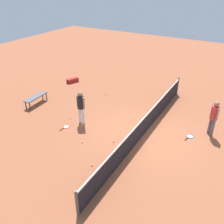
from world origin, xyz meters
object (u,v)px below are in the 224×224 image
object	(u,v)px
tennis_ball_baseline	(114,141)
tennis_racket_far_player	(190,137)
player_far_side	(214,116)
courtside_bench	(36,97)
tennis_ball_near_player	(82,142)
tennis_ball_stray_left	(106,95)
equipment_bag	(72,80)
tennis_ball_by_net	(71,118)
player_near_side	(81,105)
tennis_ball_midcourt	(92,165)
tennis_racket_near_player	(66,127)

from	to	relation	value
tennis_ball_baseline	tennis_racket_far_player	bearing A→B (deg)	126.53
player_far_side	courtside_bench	distance (m)	9.30
tennis_ball_near_player	courtside_bench	xyz separation A→B (m)	(-1.63, -4.40, 0.38)
tennis_ball_stray_left	courtside_bench	bearing A→B (deg)	-43.40
tennis_ball_baseline	equipment_bag	xyz separation A→B (m)	(-4.40, -5.81, 0.11)
tennis_ball_by_net	courtside_bench	bearing A→B (deg)	-96.56
tennis_ball_near_player	tennis_ball_baseline	distance (m)	1.39
player_near_side	tennis_ball_near_player	bearing A→B (deg)	36.60
tennis_ball_midcourt	tennis_ball_stray_left	xyz separation A→B (m)	(-5.61, -2.78, 0.00)
tennis_ball_near_player	tennis_ball_by_net	distance (m)	2.15
tennis_racket_near_player	tennis_racket_far_player	xyz separation A→B (m)	(-2.22, 5.38, 0.00)
player_far_side	equipment_bag	bearing A→B (deg)	-100.19
player_far_side	tennis_ball_midcourt	xyz separation A→B (m)	(4.46, -3.51, -0.98)
tennis_racket_near_player	tennis_ball_baseline	world-z (taller)	tennis_ball_baseline
tennis_racket_far_player	tennis_ball_stray_left	bearing A→B (deg)	-107.99
player_near_side	tennis_ball_baseline	distance (m)	2.41
player_near_side	tennis_ball_baseline	bearing A→B (deg)	75.59
tennis_racket_near_player	tennis_ball_baseline	bearing A→B (deg)	93.36
tennis_racket_far_player	tennis_ball_by_net	bearing A→B (deg)	-75.29
tennis_ball_by_net	courtside_bench	world-z (taller)	courtside_bench
tennis_ball_midcourt	tennis_ball_stray_left	bearing A→B (deg)	-153.62
tennis_ball_near_player	equipment_bag	world-z (taller)	equipment_bag
tennis_racket_far_player	tennis_ball_midcourt	distance (m)	4.70
tennis_ball_stray_left	courtside_bench	distance (m)	4.11
player_near_side	tennis_ball_stray_left	world-z (taller)	player_near_side
tennis_ball_by_net	courtside_bench	xyz separation A→B (m)	(-0.31, -2.70, 0.38)
player_near_side	tennis_ball_near_player	world-z (taller)	player_near_side
player_far_side	tennis_racket_near_player	world-z (taller)	player_far_side
tennis_ball_near_player	tennis_ball_baseline	xyz separation A→B (m)	(-0.74, 1.17, 0.00)
tennis_racket_near_player	tennis_ball_midcourt	world-z (taller)	tennis_ball_midcourt
player_far_side	tennis_ball_baseline	size ratio (longest dim) A/B	25.76
tennis_ball_near_player	courtside_bench	world-z (taller)	courtside_bench
tennis_ball_stray_left	tennis_ball_midcourt	bearing A→B (deg)	26.38
tennis_ball_by_net	tennis_ball_baseline	world-z (taller)	same
tennis_ball_by_net	tennis_ball_stray_left	xyz separation A→B (m)	(-3.29, 0.11, 0.00)
tennis_ball_baseline	tennis_ball_stray_left	xyz separation A→B (m)	(-3.86, -2.76, 0.00)
player_far_side	tennis_ball_baseline	distance (m)	4.56
tennis_racket_near_player	tennis_racket_far_player	world-z (taller)	same
tennis_racket_near_player	courtside_bench	size ratio (longest dim) A/B	0.40
courtside_bench	equipment_bag	xyz separation A→B (m)	(-3.51, -0.24, -0.28)
tennis_racket_far_player	tennis_ball_near_player	xyz separation A→B (m)	(2.81, -3.96, 0.02)
tennis_ball_near_player	tennis_ball_stray_left	world-z (taller)	same
tennis_racket_far_player	tennis_ball_midcourt	world-z (taller)	tennis_ball_midcourt
tennis_ball_baseline	courtside_bench	size ratio (longest dim) A/B	0.04
tennis_ball_by_net	player_near_side	bearing A→B (deg)	87.59
tennis_ball_by_net	tennis_ball_stray_left	bearing A→B (deg)	178.06
tennis_racket_near_player	courtside_bench	distance (m)	3.18
tennis_ball_by_net	tennis_racket_far_player	bearing A→B (deg)	104.71
player_near_side	courtside_bench	distance (m)	3.51
tennis_racket_far_player	tennis_ball_near_player	distance (m)	4.85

